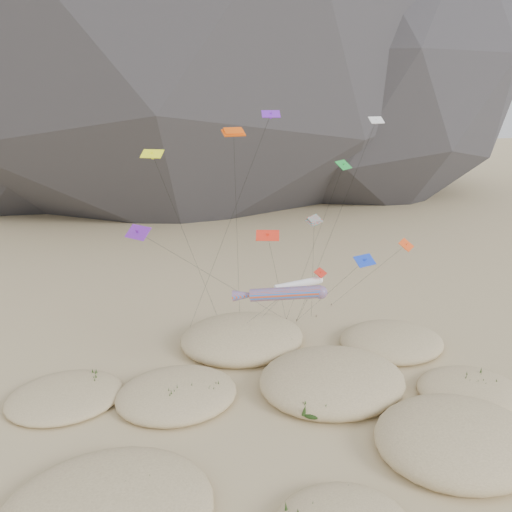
{
  "coord_description": "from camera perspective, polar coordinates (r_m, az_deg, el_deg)",
  "views": [
    {
      "loc": [
        -15.51,
        -35.74,
        29.21
      ],
      "look_at": [
        -2.7,
        12.0,
        12.94
      ],
      "focal_mm": 35.0,
      "sensor_mm": 36.0,
      "label": 1
    }
  ],
  "objects": [
    {
      "name": "ground",
      "position": [
        48.69,
        7.13,
        -18.81
      ],
      "size": [
        500.0,
        500.0,
        0.0
      ],
      "primitive_type": "plane",
      "color": "#CCB789",
      "rests_on": "ground"
    },
    {
      "name": "dunes",
      "position": [
        50.97,
        4.35,
        -15.81
      ],
      "size": [
        50.5,
        39.15,
        4.01
      ],
      "color": "#CCB789",
      "rests_on": "ground"
    },
    {
      "name": "dune_grass",
      "position": [
        50.27,
        4.79,
        -16.22
      ],
      "size": [
        41.63,
        27.07,
        1.55
      ],
      "color": "black",
      "rests_on": "ground"
    },
    {
      "name": "kite_stakes",
      "position": [
        67.64,
        1.06,
        -7.23
      ],
      "size": [
        21.3,
        3.79,
        0.3
      ],
      "color": "#3F2D1E",
      "rests_on": "ground"
    },
    {
      "name": "rainbow_tube_kite",
      "position": [
        48.8,
        2.97,
        -4.32
      ],
      "size": [
        8.93,
        17.67,
        11.56
      ],
      "color": "#E14917",
      "rests_on": "ground"
    },
    {
      "name": "white_tube_kite",
      "position": [
        50.42,
        4.46,
        -3.32
      ],
      "size": [
        6.98,
        12.43,
        11.39
      ],
      "color": "white",
      "rests_on": "ground"
    },
    {
      "name": "orange_parafoil",
      "position": [
        51.26,
        -2.56,
        13.59
      ],
      "size": [
        3.91,
        10.4,
        25.9
      ],
      "color": "#DA4B0B",
      "rests_on": "ground"
    },
    {
      "name": "multi_parafoil",
      "position": [
        53.17,
        6.67,
        3.94
      ],
      "size": [
        5.56,
        11.65,
        16.84
      ],
      "color": "red",
      "rests_on": "ground"
    },
    {
      "name": "delta_kites",
      "position": [
        50.48,
        4.1,
        4.98
      ],
      "size": [
        29.34,
        19.63,
        27.59
      ],
      "color": "#1637C2",
      "rests_on": "ground"
    }
  ]
}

